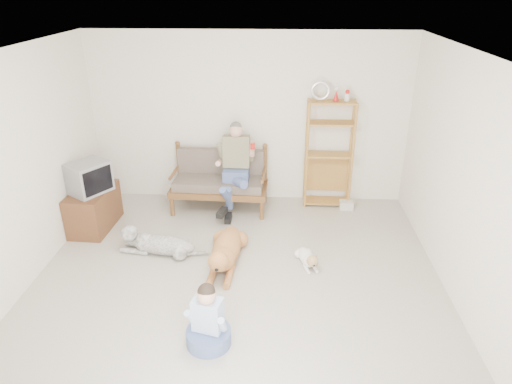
# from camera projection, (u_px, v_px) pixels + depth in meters

# --- Properties ---
(floor) EXTENTS (5.50, 5.50, 0.00)m
(floor) POSITION_uv_depth(u_px,v_px,m) (235.00, 299.00, 5.28)
(floor) COLOR #B8B4A2
(floor) RESTS_ON ground
(ceiling) EXTENTS (5.50, 5.50, 0.00)m
(ceiling) POSITION_uv_depth(u_px,v_px,m) (229.00, 59.00, 4.13)
(ceiling) COLOR white
(ceiling) RESTS_ON ground
(wall_back) EXTENTS (5.00, 0.00, 5.00)m
(wall_back) POSITION_uv_depth(u_px,v_px,m) (249.00, 119.00, 7.19)
(wall_back) COLOR silver
(wall_back) RESTS_ON ground
(wall_right) EXTENTS (0.00, 5.50, 5.50)m
(wall_right) POSITION_uv_depth(u_px,v_px,m) (479.00, 199.00, 4.59)
(wall_right) COLOR silver
(wall_right) RESTS_ON ground
(loveseat) EXTENTS (1.52, 0.75, 0.95)m
(loveseat) POSITION_uv_depth(u_px,v_px,m) (220.00, 179.00, 7.22)
(loveseat) COLOR brown
(loveseat) RESTS_ON ground
(man) EXTENTS (0.54, 0.77, 1.25)m
(man) POSITION_uv_depth(u_px,v_px,m) (234.00, 175.00, 6.95)
(man) COLOR #536799
(man) RESTS_ON loveseat
(etagere) EXTENTS (0.76, 0.33, 2.01)m
(etagere) POSITION_uv_depth(u_px,v_px,m) (329.00, 153.00, 7.15)
(etagere) COLOR #BA8A3A
(etagere) RESTS_ON ground
(book_stack) EXTENTS (0.21, 0.15, 0.14)m
(book_stack) POSITION_uv_depth(u_px,v_px,m) (346.00, 205.00, 7.32)
(book_stack) COLOR white
(book_stack) RESTS_ON ground
(tv_stand) EXTENTS (0.55, 0.93, 0.60)m
(tv_stand) POSITION_uv_depth(u_px,v_px,m) (93.00, 209.00, 6.69)
(tv_stand) COLOR brown
(tv_stand) RESTS_ON ground
(crt_tv) EXTENTS (0.65, 0.68, 0.44)m
(crt_tv) POSITION_uv_depth(u_px,v_px,m) (89.00, 177.00, 6.43)
(crt_tv) COLOR gray
(crt_tv) RESTS_ON tv_stand
(wall_outlet) EXTENTS (0.12, 0.02, 0.08)m
(wall_outlet) POSITION_uv_depth(u_px,v_px,m) (175.00, 179.00, 7.68)
(wall_outlet) COLOR silver
(wall_outlet) RESTS_ON ground
(golden_retriever) EXTENTS (0.43, 1.47, 0.44)m
(golden_retriever) POSITION_uv_depth(u_px,v_px,m) (225.00, 251.00, 5.87)
(golden_retriever) COLOR #C37B43
(golden_retriever) RESTS_ON ground
(shaggy_dog) EXTENTS (1.27, 0.41, 0.37)m
(shaggy_dog) POSITION_uv_depth(u_px,v_px,m) (156.00, 243.00, 6.11)
(shaggy_dog) COLOR white
(shaggy_dog) RESTS_ON ground
(terrier) EXTENTS (0.29, 0.61, 0.23)m
(terrier) POSITION_uv_depth(u_px,v_px,m) (308.00, 259.00, 5.87)
(terrier) COLOR white
(terrier) RESTS_ON ground
(child) EXTENTS (0.46, 0.46, 0.72)m
(child) POSITION_uv_depth(u_px,v_px,m) (208.00, 323.00, 4.54)
(child) COLOR #536799
(child) RESTS_ON ground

